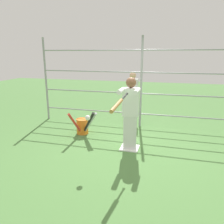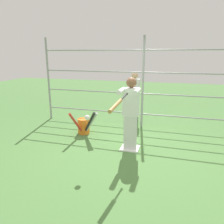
{
  "view_description": "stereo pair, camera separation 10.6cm",
  "coord_description": "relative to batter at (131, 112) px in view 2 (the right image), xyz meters",
  "views": [
    {
      "loc": [
        -0.79,
        4.46,
        2.05
      ],
      "look_at": [
        0.31,
        0.36,
        0.91
      ],
      "focal_mm": 35.0,
      "sensor_mm": 36.0,
      "label": 1
    },
    {
      "loc": [
        -0.89,
        4.43,
        2.05
      ],
      "look_at": [
        0.31,
        0.36,
        0.91
      ],
      "focal_mm": 35.0,
      "sensor_mm": 36.0,
      "label": 2
    }
  ],
  "objects": [
    {
      "name": "ground_plane",
      "position": [
        0.0,
        -0.02,
        -0.86
      ],
      "size": [
        24.0,
        24.0,
        0.0
      ],
      "primitive_type": "plane",
      "color": "#4C7A3D"
    },
    {
      "name": "home_plate",
      "position": [
        0.0,
        -0.02,
        -0.85
      ],
      "size": [
        0.4,
        0.4,
        0.02
      ],
      "color": "white",
      "rests_on": "ground"
    },
    {
      "name": "fence_backstop",
      "position": [
        0.0,
        -1.62,
        0.41
      ],
      "size": [
        6.02,
        0.06,
        2.52
      ],
      "color": "#939399",
      "rests_on": "ground"
    },
    {
      "name": "batter",
      "position": [
        0.0,
        0.0,
        0.0
      ],
      "size": [
        0.4,
        0.56,
        1.58
      ],
      "color": "silver",
      "rests_on": "ground"
    },
    {
      "name": "baseball_bat_swinging",
      "position": [
        0.05,
        0.94,
        0.37
      ],
      "size": [
        0.13,
        0.9,
        0.19
      ],
      "color": "black"
    },
    {
      "name": "softball_in_flight",
      "position": [
        0.62,
        0.89,
        0.07
      ],
      "size": [
        0.1,
        0.1,
        0.1
      ],
      "color": "white"
    },
    {
      "name": "bat_bucket",
      "position": [
        1.35,
        -0.57,
        -0.62
      ],
      "size": [
        0.71,
        0.8,
        0.72
      ],
      "color": "orange",
      "rests_on": "ground"
    },
    {
      "name": "bystander_behind_fence",
      "position": [
        0.3,
        -2.01,
        -0.06
      ],
      "size": [
        0.32,
        0.2,
        1.53
      ],
      "color": "#3F3F47",
      "rests_on": "ground"
    }
  ]
}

